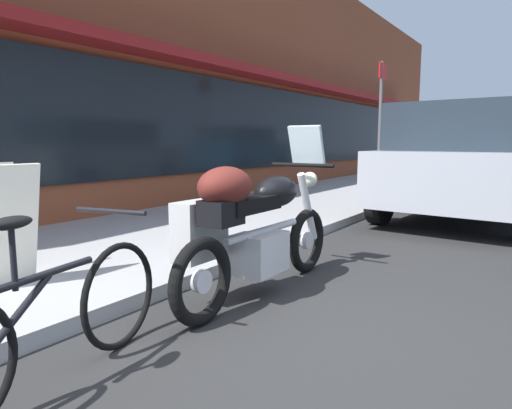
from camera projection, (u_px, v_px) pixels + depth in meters
ground_plane at (300, 341)px, 2.89m from camera, size 80.00×80.00×0.00m
storefront_building at (292, 80)px, 11.85m from camera, size 24.53×0.90×5.69m
sidewalk_curb at (364, 187)px, 11.90m from camera, size 30.00×3.17×0.12m
touring_motorcycle at (251, 224)px, 3.62m from camera, size 2.16×0.68×1.38m
parked_bicycle at (50, 321)px, 2.28m from camera, size 1.67×0.51×0.91m
parked_minivan at (476, 160)px, 7.36m from camera, size 4.75×2.49×1.76m
parking_sign_pole at (380, 117)px, 9.87m from camera, size 0.44×0.07×2.78m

